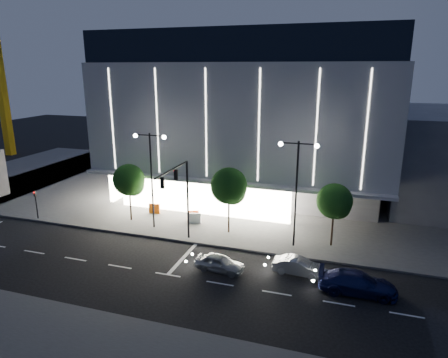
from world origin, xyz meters
The scene contains 16 objects.
ground centered at (0.00, 0.00, 0.00)m, with size 160.00×160.00×0.00m, color black.
sidewalk_museum centered at (5.00, 24.00, 0.07)m, with size 70.00×40.00×0.15m, color #474747.
museum centered at (2.98, 22.31, 9.27)m, with size 30.00×25.80×18.00m.
traffic_mast centered at (1.00, 3.34, 5.03)m, with size 0.33×5.89×7.07m.
street_lamp_west centered at (-3.00, 6.00, 5.96)m, with size 3.16×0.36×9.00m.
street_lamp_east centered at (10.00, 6.00, 5.96)m, with size 3.16×0.36×9.00m.
ped_signal_far centered at (-15.00, 4.50, 1.89)m, with size 0.22×0.24×3.00m.
tree_left centered at (-5.97, 7.02, 4.03)m, with size 3.02×3.02×5.72m.
tree_mid centered at (4.03, 7.02, 4.33)m, with size 3.25×3.25×6.15m.
tree_right centered at (13.03, 7.02, 3.88)m, with size 2.91×2.91×5.51m.
car_lead centered at (5.39, 0.23, 0.63)m, with size 1.49×3.71×1.26m, color #9A9EA1.
car_second centered at (11.00, 1.54, 0.61)m, with size 1.29×3.71×1.22m, color #ADB1B5.
car_third centered at (15.08, 0.19, 0.74)m, with size 2.07×5.09×1.48m, color #131849.
barrier_a centered at (-4.67, 9.31, 0.65)m, with size 1.10×0.25×1.00m, color #ED5C0D.
barrier_c centered at (-0.11, 8.60, 0.65)m, with size 1.10×0.25×1.00m, color #FA4A0D.
barrier_d centered at (0.30, 8.10, 0.65)m, with size 1.10×0.25×1.00m, color white.
Camera 1 is at (13.90, -25.03, 14.51)m, focal length 32.00 mm.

